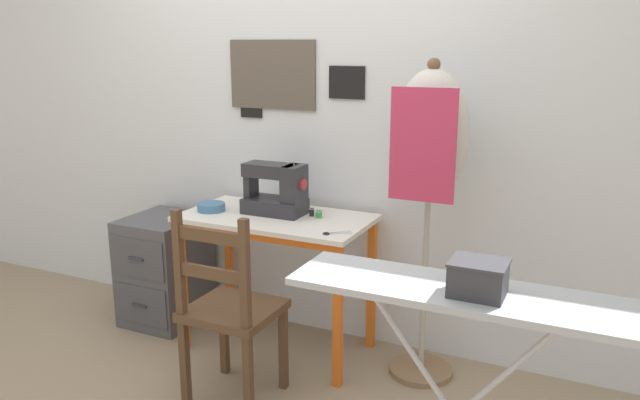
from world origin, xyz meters
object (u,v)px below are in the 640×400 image
(fabric_bowl, at_px, (211,207))
(dress_form, at_px, (430,150))
(ironing_board, at_px, (461,306))
(storage_box, at_px, (478,278))
(scissors, at_px, (333,233))
(wooden_chair, at_px, (230,311))
(thread_spool_mid_table, at_px, (319,214))
(filing_cabinet, at_px, (165,269))
(thread_spool_near_machine, at_px, (312,212))
(sewing_machine, at_px, (278,190))

(fabric_bowl, xyz_separation_m, dress_form, (1.16, 0.12, 0.38))
(ironing_board, bearing_deg, storage_box, -23.80)
(scissors, bearing_deg, wooden_chair, -131.63)
(thread_spool_mid_table, relative_size, filing_cabinet, 0.07)
(thread_spool_near_machine, bearing_deg, dress_form, -0.62)
(filing_cabinet, xyz_separation_m, storage_box, (2.02, -0.96, 0.62))
(thread_spool_near_machine, relative_size, storage_box, 0.25)
(fabric_bowl, xyz_separation_m, ironing_board, (1.55, -0.85, 0.05))
(sewing_machine, distance_m, storage_box, 1.58)
(wooden_chair, xyz_separation_m, dress_form, (0.73, 0.61, 0.71))
(ironing_board, distance_m, storage_box, 0.12)
(wooden_chair, height_order, filing_cabinet, wooden_chair)
(sewing_machine, bearing_deg, thread_spool_near_machine, 8.64)
(scissors, relative_size, thread_spool_near_machine, 2.99)
(thread_spool_mid_table, xyz_separation_m, ironing_board, (0.96, -0.97, 0.06))
(wooden_chair, xyz_separation_m, storage_box, (1.17, -0.39, 0.49))
(dress_form, distance_m, storage_box, 1.11)
(filing_cabinet, relative_size, ironing_board, 0.58)
(storage_box, bearing_deg, thread_spool_mid_table, 135.49)
(sewing_machine, bearing_deg, scissors, -26.37)
(dress_form, bearing_deg, ironing_board, -68.40)
(thread_spool_mid_table, bearing_deg, dress_form, 0.26)
(scissors, bearing_deg, storage_box, -42.84)
(dress_form, xyz_separation_m, storage_box, (0.44, -0.99, -0.21))
(thread_spool_mid_table, height_order, ironing_board, ironing_board)
(fabric_bowl, height_order, wooden_chair, wooden_chair)
(filing_cabinet, xyz_separation_m, ironing_board, (1.97, -0.94, 0.51))
(thread_spool_near_machine, height_order, dress_form, dress_form)
(fabric_bowl, relative_size, ironing_board, 0.14)
(thread_spool_near_machine, distance_m, ironing_board, 1.40)
(ironing_board, bearing_deg, sewing_machine, 141.37)
(fabric_bowl, distance_m, thread_spool_mid_table, 0.60)
(sewing_machine, height_order, thread_spool_near_machine, sewing_machine)
(storage_box, bearing_deg, dress_form, 113.68)
(storage_box, bearing_deg, scissors, 137.16)
(dress_form, bearing_deg, fabric_bowl, -174.01)
(fabric_bowl, height_order, thread_spool_near_machine, thread_spool_near_machine)
(scissors, relative_size, filing_cabinet, 0.20)
(wooden_chair, distance_m, ironing_board, 1.24)
(fabric_bowl, height_order, filing_cabinet, fabric_bowl)
(thread_spool_near_machine, xyz_separation_m, wooden_chair, (-0.12, -0.62, -0.33))
(fabric_bowl, bearing_deg, dress_form, 5.99)
(filing_cabinet, bearing_deg, sewing_machine, 0.58)
(thread_spool_near_machine, bearing_deg, filing_cabinet, -177.85)
(fabric_bowl, relative_size, thread_spool_near_machine, 3.46)
(sewing_machine, relative_size, ironing_board, 0.31)
(thread_spool_mid_table, height_order, wooden_chair, wooden_chair)
(sewing_machine, distance_m, ironing_board, 1.52)
(scissors, distance_m, wooden_chair, 0.60)
(sewing_machine, distance_m, scissors, 0.47)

